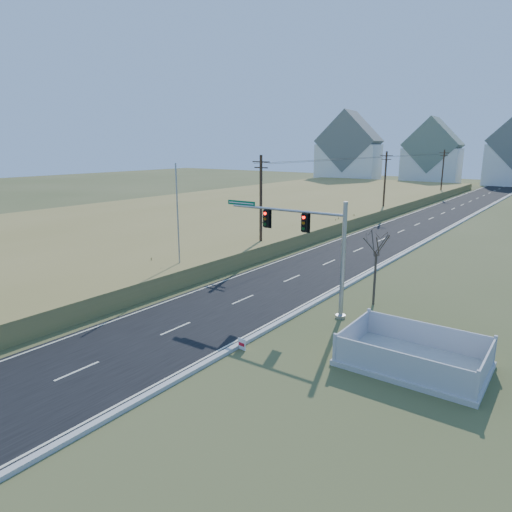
{
  "coord_description": "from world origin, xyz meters",
  "views": [
    {
      "loc": [
        17.36,
        -18.16,
        9.83
      ],
      "look_at": [
        1.72,
        3.1,
        3.4
      ],
      "focal_mm": 32.0,
      "sensor_mm": 36.0,
      "label": 1
    }
  ],
  "objects_px": {
    "bare_tree": "(377,242)",
    "open_sign": "(242,344)",
    "fence_enclosure": "(413,360)",
    "flagpole": "(178,235)",
    "traffic_signal_mast": "(314,244)"
  },
  "relations": [
    {
      "from": "traffic_signal_mast",
      "to": "flagpole",
      "type": "xyz_separation_m",
      "value": [
        -11.37,
        0.05,
        -0.79
      ]
    },
    {
      "from": "bare_tree",
      "to": "open_sign",
      "type": "bearing_deg",
      "value": -104.66
    },
    {
      "from": "fence_enclosure",
      "to": "flagpole",
      "type": "bearing_deg",
      "value": 168.53
    },
    {
      "from": "traffic_signal_mast",
      "to": "bare_tree",
      "type": "distance_m",
      "value": 4.19
    },
    {
      "from": "traffic_signal_mast",
      "to": "fence_enclosure",
      "type": "distance_m",
      "value": 8.87
    },
    {
      "from": "open_sign",
      "to": "bare_tree",
      "type": "height_order",
      "value": "bare_tree"
    },
    {
      "from": "traffic_signal_mast",
      "to": "fence_enclosure",
      "type": "relative_size",
      "value": 1.35
    },
    {
      "from": "traffic_signal_mast",
      "to": "open_sign",
      "type": "distance_m",
      "value": 7.8
    },
    {
      "from": "fence_enclosure",
      "to": "flagpole",
      "type": "xyz_separation_m",
      "value": [
        -18.54,
        3.47,
        3.15
      ]
    },
    {
      "from": "flagpole",
      "to": "bare_tree",
      "type": "xyz_separation_m",
      "value": [
        13.86,
        3.32,
        0.64
      ]
    },
    {
      "from": "traffic_signal_mast",
      "to": "flagpole",
      "type": "distance_m",
      "value": 11.4
    },
    {
      "from": "traffic_signal_mast",
      "to": "bare_tree",
      "type": "height_order",
      "value": "traffic_signal_mast"
    },
    {
      "from": "fence_enclosure",
      "to": "bare_tree",
      "type": "xyz_separation_m",
      "value": [
        -4.68,
        6.79,
        3.79
      ]
    },
    {
      "from": "traffic_signal_mast",
      "to": "bare_tree",
      "type": "xyz_separation_m",
      "value": [
        2.49,
        3.37,
        -0.15
      ]
    },
    {
      "from": "flagpole",
      "to": "bare_tree",
      "type": "relative_size",
      "value": 1.7
    }
  ]
}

